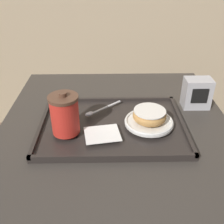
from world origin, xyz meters
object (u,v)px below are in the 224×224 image
Objects in this scene: spoon at (95,111)px; napkin_dispenser at (197,93)px; coffee_cup_front at (65,114)px; donut_chocolate_glazed at (149,115)px.

napkin_dispenser is (0.39, 0.08, 0.03)m from spoon.
spoon is at bearing 52.08° from coffee_cup_front.
coffee_cup_front is at bearing -171.61° from donut_chocolate_glazed.
coffee_cup_front is at bearing 11.60° from spoon.
spoon is (-0.19, 0.08, -0.03)m from donut_chocolate_glazed.
coffee_cup_front is 0.52m from napkin_dispenser.
napkin_dispenser reaches higher than spoon.
coffee_cup_front is at bearing -157.95° from napkin_dispenser.
donut_chocolate_glazed is at bearing -143.13° from napkin_dispenser.
coffee_cup_front is 0.16m from spoon.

